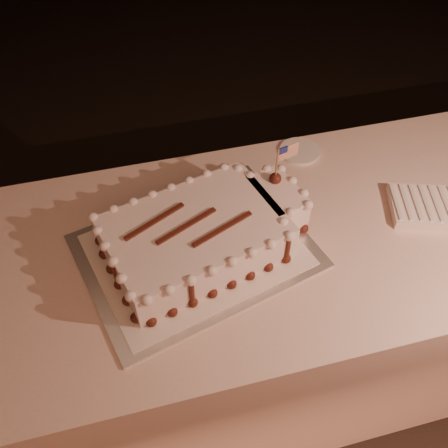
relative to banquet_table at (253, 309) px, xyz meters
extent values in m
cube|color=beige|center=(0.00, 0.00, 0.00)|extent=(2.40, 0.80, 0.75)
cube|color=silver|center=(-0.18, 0.00, 0.38)|extent=(0.70, 0.59, 0.01)
cube|color=white|center=(-0.18, 0.00, 0.38)|extent=(0.63, 0.54, 0.00)
cube|color=white|center=(-0.18, 0.00, 0.44)|extent=(0.52, 0.41, 0.11)
cube|color=white|center=(0.07, 0.07, 0.44)|extent=(0.15, 0.20, 0.11)
sphere|color=#562115|center=(-0.34, -0.20, 0.39)|extent=(0.03, 0.03, 0.03)
sphere|color=#562115|center=(-0.28, -0.18, 0.39)|extent=(0.03, 0.03, 0.03)
sphere|color=#562115|center=(-0.23, -0.17, 0.39)|extent=(0.03, 0.03, 0.03)
sphere|color=#562115|center=(-0.17, -0.15, 0.39)|extent=(0.03, 0.03, 0.03)
sphere|color=#562115|center=(-0.12, -0.14, 0.39)|extent=(0.03, 0.03, 0.03)
sphere|color=#562115|center=(-0.06, -0.12, 0.39)|extent=(0.03, 0.03, 0.03)
sphere|color=#562115|center=(-0.01, -0.11, 0.39)|extent=(0.03, 0.03, 0.03)
sphere|color=#562115|center=(0.05, -0.10, 0.39)|extent=(0.03, 0.03, 0.03)
sphere|color=#562115|center=(0.04, -0.05, 0.39)|extent=(0.03, 0.03, 0.03)
sphere|color=#562115|center=(0.07, -0.02, 0.39)|extent=(0.03, 0.03, 0.03)
sphere|color=#562115|center=(0.13, -0.01, 0.39)|extent=(0.03, 0.03, 0.03)
sphere|color=#562115|center=(0.13, 0.04, 0.39)|extent=(0.03, 0.03, 0.03)
sphere|color=#562115|center=(0.12, 0.09, 0.39)|extent=(0.03, 0.03, 0.03)
sphere|color=#562115|center=(0.10, 0.15, 0.39)|extent=(0.03, 0.03, 0.03)
sphere|color=#562115|center=(0.06, 0.16, 0.39)|extent=(0.03, 0.03, 0.03)
sphere|color=#562115|center=(0.01, 0.14, 0.39)|extent=(0.03, 0.03, 0.03)
sphere|color=#562115|center=(-0.02, 0.18, 0.39)|extent=(0.03, 0.03, 0.03)
sphere|color=#562115|center=(-0.05, 0.19, 0.39)|extent=(0.03, 0.03, 0.03)
sphere|color=#562115|center=(-0.11, 0.18, 0.39)|extent=(0.03, 0.03, 0.03)
sphere|color=#562115|center=(-0.16, 0.16, 0.39)|extent=(0.03, 0.03, 0.03)
sphere|color=#562115|center=(-0.22, 0.15, 0.39)|extent=(0.03, 0.03, 0.03)
sphere|color=#562115|center=(-0.27, 0.13, 0.39)|extent=(0.03, 0.03, 0.03)
sphere|color=#562115|center=(-0.32, 0.12, 0.39)|extent=(0.03, 0.03, 0.03)
sphere|color=#562115|center=(-0.38, 0.11, 0.39)|extent=(0.03, 0.03, 0.03)
sphere|color=#562115|center=(-0.43, 0.09, 0.39)|extent=(0.03, 0.03, 0.03)
sphere|color=#562115|center=(-0.43, 0.04, 0.39)|extent=(0.03, 0.03, 0.03)
sphere|color=#562115|center=(-0.41, -0.01, 0.39)|extent=(0.03, 0.03, 0.03)
sphere|color=#562115|center=(-0.40, -0.07, 0.39)|extent=(0.03, 0.03, 0.03)
sphere|color=#562115|center=(-0.38, -0.12, 0.39)|extent=(0.03, 0.03, 0.03)
sphere|color=#562115|center=(-0.37, -0.18, 0.39)|extent=(0.03, 0.03, 0.03)
sphere|color=white|center=(-0.34, -0.20, 0.49)|extent=(0.03, 0.03, 0.03)
sphere|color=white|center=(-0.28, -0.18, 0.49)|extent=(0.03, 0.03, 0.03)
sphere|color=white|center=(-0.23, -0.17, 0.49)|extent=(0.03, 0.03, 0.03)
sphere|color=white|center=(-0.17, -0.15, 0.49)|extent=(0.03, 0.03, 0.03)
sphere|color=white|center=(-0.12, -0.14, 0.49)|extent=(0.03, 0.03, 0.03)
sphere|color=white|center=(-0.06, -0.12, 0.49)|extent=(0.03, 0.03, 0.03)
sphere|color=white|center=(-0.01, -0.11, 0.49)|extent=(0.03, 0.03, 0.03)
sphere|color=white|center=(0.05, -0.10, 0.49)|extent=(0.03, 0.03, 0.03)
sphere|color=white|center=(0.04, -0.05, 0.49)|extent=(0.03, 0.03, 0.03)
sphere|color=white|center=(0.07, -0.02, 0.49)|extent=(0.03, 0.03, 0.03)
sphere|color=white|center=(0.13, -0.01, 0.49)|extent=(0.03, 0.03, 0.03)
sphere|color=white|center=(0.13, 0.04, 0.49)|extent=(0.03, 0.03, 0.03)
sphere|color=white|center=(0.12, 0.09, 0.49)|extent=(0.03, 0.03, 0.03)
sphere|color=white|center=(0.10, 0.15, 0.49)|extent=(0.03, 0.03, 0.03)
sphere|color=white|center=(0.06, 0.16, 0.49)|extent=(0.03, 0.03, 0.03)
sphere|color=white|center=(0.01, 0.14, 0.49)|extent=(0.03, 0.03, 0.03)
sphere|color=white|center=(-0.02, 0.18, 0.49)|extent=(0.03, 0.03, 0.03)
sphere|color=white|center=(-0.05, 0.19, 0.49)|extent=(0.03, 0.03, 0.03)
sphere|color=white|center=(-0.11, 0.18, 0.49)|extent=(0.03, 0.03, 0.03)
sphere|color=white|center=(-0.16, 0.16, 0.49)|extent=(0.03, 0.03, 0.03)
sphere|color=white|center=(-0.22, 0.15, 0.49)|extent=(0.03, 0.03, 0.03)
sphere|color=white|center=(-0.27, 0.13, 0.49)|extent=(0.03, 0.03, 0.03)
sphere|color=white|center=(-0.32, 0.12, 0.49)|extent=(0.03, 0.03, 0.03)
sphere|color=white|center=(-0.38, 0.11, 0.49)|extent=(0.03, 0.03, 0.03)
sphere|color=white|center=(-0.43, 0.09, 0.49)|extent=(0.03, 0.03, 0.03)
sphere|color=white|center=(-0.43, 0.04, 0.49)|extent=(0.03, 0.03, 0.03)
sphere|color=white|center=(-0.41, -0.01, 0.49)|extent=(0.03, 0.03, 0.03)
sphere|color=white|center=(-0.40, -0.07, 0.49)|extent=(0.03, 0.03, 0.03)
sphere|color=white|center=(-0.38, -0.12, 0.49)|extent=(0.03, 0.03, 0.03)
sphere|color=white|center=(-0.37, -0.18, 0.49)|extent=(0.03, 0.03, 0.03)
cylinder|color=#562115|center=(-0.23, -0.17, 0.44)|extent=(0.02, 0.02, 0.10)
sphere|color=#562115|center=(-0.23, -0.17, 0.40)|extent=(0.03, 0.03, 0.03)
cylinder|color=#562115|center=(0.05, -0.10, 0.44)|extent=(0.02, 0.02, 0.10)
sphere|color=#562115|center=(0.05, -0.10, 0.40)|extent=(0.03, 0.03, 0.03)
cylinder|color=#562115|center=(0.12, 0.09, 0.44)|extent=(0.02, 0.02, 0.10)
sphere|color=#562115|center=(0.12, 0.09, 0.40)|extent=(0.03, 0.03, 0.03)
cylinder|color=#562115|center=(-0.05, 0.19, 0.44)|extent=(0.02, 0.02, 0.10)
sphere|color=#562115|center=(-0.05, 0.19, 0.40)|extent=(0.03, 0.03, 0.03)
cylinder|color=#562115|center=(-0.32, 0.12, 0.44)|extent=(0.02, 0.02, 0.10)
sphere|color=#562115|center=(-0.32, 0.12, 0.40)|extent=(0.03, 0.03, 0.03)
cylinder|color=#562115|center=(-0.40, -0.07, 0.44)|extent=(0.02, 0.02, 0.10)
sphere|color=#562115|center=(-0.40, -0.07, 0.40)|extent=(0.03, 0.03, 0.03)
cube|color=#562115|center=(-0.28, 0.03, 0.50)|extent=(0.17, 0.09, 0.01)
cube|color=#562115|center=(-0.20, 0.00, 0.50)|extent=(0.17, 0.09, 0.01)
cube|color=#562115|center=(-0.12, -0.04, 0.50)|extent=(0.17, 0.08, 0.01)
sphere|color=#562115|center=(0.07, 0.10, 0.50)|extent=(0.03, 0.03, 0.03)
cylinder|color=#B0774B|center=(0.07, 0.10, 0.54)|extent=(0.00, 0.00, 0.13)
cube|color=#C8401C|center=(0.10, 0.11, 0.59)|extent=(0.06, 0.02, 0.04)
cube|color=navy|center=(0.09, 0.11, 0.60)|extent=(0.03, 0.01, 0.02)
cube|color=white|center=(0.52, -0.02, 0.39)|extent=(0.26, 0.22, 0.03)
cube|color=white|center=(0.42, 0.01, 0.41)|extent=(0.05, 0.14, 0.01)
cube|color=white|center=(0.45, 0.00, 0.41)|extent=(0.05, 0.14, 0.01)
cube|color=white|center=(0.48, -0.01, 0.41)|extent=(0.05, 0.14, 0.01)
cube|color=white|center=(0.50, -0.01, 0.41)|extent=(0.05, 0.14, 0.01)
cube|color=white|center=(0.53, -0.02, 0.41)|extent=(0.05, 0.14, 0.01)
cube|color=white|center=(0.56, -0.03, 0.41)|extent=(0.05, 0.14, 0.01)
cylinder|color=white|center=(0.24, 0.32, 0.38)|extent=(0.13, 0.13, 0.01)
camera|label=1|loc=(-0.32, -0.84, 1.46)|focal=40.00mm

